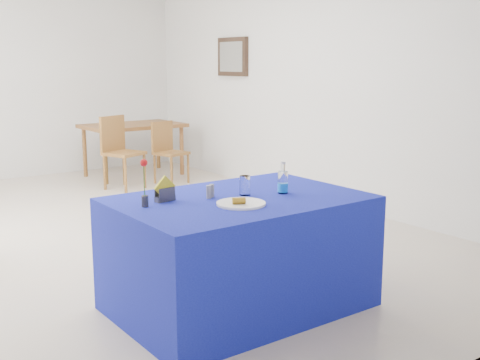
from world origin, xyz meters
name	(u,v)px	position (x,y,z in m)	size (l,w,h in m)	color
floor	(122,233)	(0.00, 0.00, 0.00)	(7.00, 7.00, 0.00)	#C1B2A0
room_shell	(114,49)	(0.00, 0.00, 1.75)	(7.00, 7.00, 7.00)	silver
picture_frame	(233,57)	(2.47, 1.60, 1.70)	(0.06, 0.64, 0.52)	black
picture_art	(231,57)	(2.44, 1.60, 1.70)	(0.02, 0.52, 0.40)	#998C66
plate	(241,204)	(-0.25, -2.30, 0.77)	(0.31, 0.31, 0.01)	white
drinking_glass	(245,185)	(-0.07, -2.10, 0.82)	(0.07, 0.07, 0.13)	white
salt_shaker	(209,192)	(-0.31, -2.04, 0.80)	(0.03, 0.03, 0.09)	gray
pepper_shaker	(212,191)	(-0.28, -2.02, 0.80)	(0.03, 0.03, 0.09)	slate
blue_table	(239,253)	(-0.14, -2.12, 0.38)	(1.60, 1.10, 0.76)	#0F168F
water_bottle	(283,183)	(0.17, -2.20, 0.83)	(0.07, 0.07, 0.21)	white
napkin_holder	(165,194)	(-0.58, -1.94, 0.81)	(0.15, 0.07, 0.17)	#3C3B40
rose_vase	(144,184)	(-0.75, -2.00, 0.90)	(0.05, 0.05, 0.29)	#26262C
oak_table	(133,129)	(1.45, 2.66, 0.68)	(1.38, 0.90, 0.76)	brown
chair_bg_left	(119,147)	(0.90, 1.96, 0.55)	(0.55, 0.55, 0.95)	#98622C
chair_bg_right	(167,148)	(1.59, 1.92, 0.48)	(0.46, 0.46, 0.84)	#98622C
banana_pieces	(239,201)	(-0.28, -2.33, 0.80)	(0.09, 0.07, 0.04)	yellow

